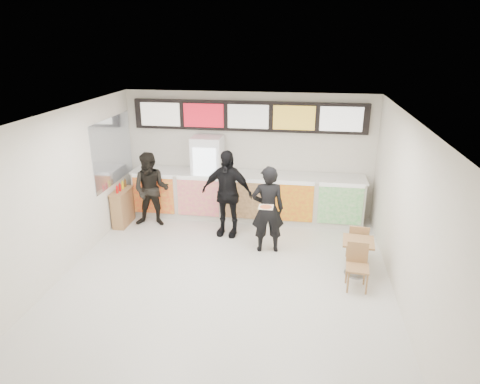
% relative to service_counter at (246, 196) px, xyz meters
% --- Properties ---
extents(floor, '(7.00, 7.00, 0.00)m').
position_rel_service_counter_xyz_m(floor, '(-0.00, -3.09, -0.57)').
color(floor, beige).
rests_on(floor, ground).
extents(ceiling, '(7.00, 7.00, 0.00)m').
position_rel_service_counter_xyz_m(ceiling, '(-0.00, -3.09, 2.43)').
color(ceiling, white).
rests_on(ceiling, wall_back).
extents(wall_back, '(6.00, 0.00, 6.00)m').
position_rel_service_counter_xyz_m(wall_back, '(-0.00, 0.41, 0.93)').
color(wall_back, silver).
rests_on(wall_back, floor).
extents(wall_left, '(0.00, 7.00, 7.00)m').
position_rel_service_counter_xyz_m(wall_left, '(-3.00, -3.09, 0.93)').
color(wall_left, silver).
rests_on(wall_left, floor).
extents(wall_right, '(0.00, 7.00, 7.00)m').
position_rel_service_counter_xyz_m(wall_right, '(3.00, -3.09, 0.93)').
color(wall_right, silver).
rests_on(wall_right, floor).
extents(service_counter, '(5.56, 0.77, 1.14)m').
position_rel_service_counter_xyz_m(service_counter, '(0.00, 0.00, 0.00)').
color(service_counter, silver).
rests_on(service_counter, floor).
extents(menu_board, '(5.50, 0.14, 0.70)m').
position_rel_service_counter_xyz_m(menu_board, '(0.00, 0.32, 1.88)').
color(menu_board, black).
rests_on(menu_board, wall_back).
extents(drinks_fridge, '(0.70, 0.67, 2.00)m').
position_rel_service_counter_xyz_m(drinks_fridge, '(-0.93, 0.02, 0.43)').
color(drinks_fridge, white).
rests_on(drinks_fridge, floor).
extents(mirror_panel, '(0.01, 2.00, 1.50)m').
position_rel_service_counter_xyz_m(mirror_panel, '(-2.99, -0.64, 1.18)').
color(mirror_panel, '#B2B7BF').
rests_on(mirror_panel, wall_left).
extents(customer_main, '(0.74, 0.55, 1.83)m').
position_rel_service_counter_xyz_m(customer_main, '(0.66, -1.60, 0.34)').
color(customer_main, black).
rests_on(customer_main, floor).
extents(customer_left, '(0.90, 0.73, 1.75)m').
position_rel_service_counter_xyz_m(customer_left, '(-2.11, -0.72, 0.30)').
color(customer_left, black).
rests_on(customer_left, floor).
extents(customer_mid, '(1.20, 0.63, 1.95)m').
position_rel_service_counter_xyz_m(customer_mid, '(-0.30, -0.95, 0.40)').
color(customer_mid, black).
rests_on(customer_mid, floor).
extents(pizza_slice, '(0.36, 0.36, 0.02)m').
position_rel_service_counter_xyz_m(pizza_slice, '(0.66, -2.05, 0.58)').
color(pizza_slice, beige).
rests_on(pizza_slice, customer_main).
extents(cafe_table, '(0.61, 1.44, 0.83)m').
position_rel_service_counter_xyz_m(cafe_table, '(2.39, -2.31, -0.09)').
color(cafe_table, '#9D7C47').
rests_on(cafe_table, floor).
extents(condiment_ledge, '(0.31, 0.76, 1.02)m').
position_rel_service_counter_xyz_m(condiment_ledge, '(-2.82, -0.79, -0.14)').
color(condiment_ledge, '#9D7C47').
rests_on(condiment_ledge, floor).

